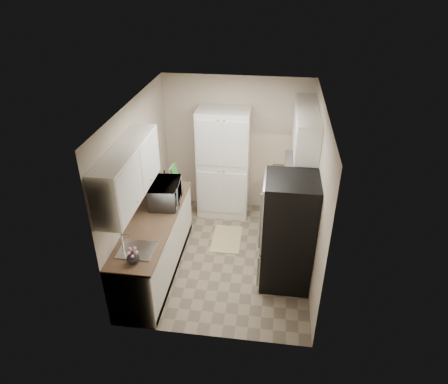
# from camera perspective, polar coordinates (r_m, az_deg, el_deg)

# --- Properties ---
(ground) EXTENTS (3.20, 3.20, 0.00)m
(ground) POSITION_cam_1_polar(r_m,az_deg,el_deg) (6.53, 0.14, -9.11)
(ground) COLOR #7A6B56
(ground) RESTS_ON ground
(room_shell) EXTENTS (2.64, 3.24, 2.52)m
(room_shell) POSITION_cam_1_polar(r_m,az_deg,el_deg) (5.63, -0.04, 3.72)
(room_shell) COLOR beige
(room_shell) RESTS_ON ground
(pantry_cabinet) EXTENTS (0.90, 0.55, 2.00)m
(pantry_cabinet) POSITION_cam_1_polar(r_m,az_deg,el_deg) (7.11, -0.07, 4.03)
(pantry_cabinet) COLOR silver
(pantry_cabinet) RESTS_ON ground
(base_cabinet_left) EXTENTS (0.60, 2.30, 0.88)m
(base_cabinet_left) POSITION_cam_1_polar(r_m,az_deg,el_deg) (6.11, -9.72, -7.55)
(base_cabinet_left) COLOR silver
(base_cabinet_left) RESTS_ON ground
(countertop_left) EXTENTS (0.63, 2.33, 0.04)m
(countertop_left) POSITION_cam_1_polar(r_m,az_deg,el_deg) (5.85, -10.10, -3.99)
(countertop_left) COLOR brown
(countertop_left) RESTS_ON base_cabinet_left
(base_cabinet_right) EXTENTS (0.60, 0.80, 0.88)m
(base_cabinet_right) POSITION_cam_1_polar(r_m,az_deg,el_deg) (7.23, 9.20, -1.00)
(base_cabinet_right) COLOR silver
(base_cabinet_right) RESTS_ON ground
(countertop_right) EXTENTS (0.63, 0.83, 0.04)m
(countertop_right) POSITION_cam_1_polar(r_m,az_deg,el_deg) (7.00, 9.50, 2.22)
(countertop_right) COLOR brown
(countertop_right) RESTS_ON base_cabinet_right
(electric_range) EXTENTS (0.71, 0.78, 1.13)m
(electric_range) POSITION_cam_1_polar(r_m,az_deg,el_deg) (6.53, 9.13, -4.32)
(electric_range) COLOR #B7B7BC
(electric_range) RESTS_ON ground
(refrigerator) EXTENTS (0.70, 0.72, 1.70)m
(refrigerator) POSITION_cam_1_polar(r_m,az_deg,el_deg) (5.66, 9.12, -5.77)
(refrigerator) COLOR #B7B7BC
(refrigerator) RESTS_ON ground
(microwave) EXTENTS (0.48, 0.66, 0.34)m
(microwave) POSITION_cam_1_polar(r_m,az_deg,el_deg) (6.09, -8.33, -0.16)
(microwave) COLOR silver
(microwave) RESTS_ON countertop_left
(wine_bottle) EXTENTS (0.07, 0.07, 0.28)m
(wine_bottle) POSITION_cam_1_polar(r_m,az_deg,el_deg) (6.55, -8.46, 1.80)
(wine_bottle) COLOR black
(wine_bottle) RESTS_ON countertop_left
(flower_vase) EXTENTS (0.17, 0.17, 0.16)m
(flower_vase) POSITION_cam_1_polar(r_m,az_deg,el_deg) (5.06, -12.86, -9.03)
(flower_vase) COLOR silver
(flower_vase) RESTS_ON countertop_left
(cutting_board) EXTENTS (0.03, 0.25, 0.31)m
(cutting_board) POSITION_cam_1_polar(r_m,az_deg,el_deg) (6.65, -7.03, 2.54)
(cutting_board) COLOR green
(cutting_board) RESTS_ON countertop_left
(toaster_oven) EXTENTS (0.33, 0.39, 0.21)m
(toaster_oven) POSITION_cam_1_polar(r_m,az_deg,el_deg) (7.05, 10.39, 3.47)
(toaster_oven) COLOR silver
(toaster_oven) RESTS_ON countertop_right
(fruit_basket) EXTENTS (0.38, 0.38, 0.12)m
(fruit_basket) POSITION_cam_1_polar(r_m,az_deg,el_deg) (6.99, 10.33, 4.77)
(fruit_basket) COLOR #F3610B
(fruit_basket) RESTS_ON toaster_oven
(kitchen_mat) EXTENTS (0.49, 0.77, 0.01)m
(kitchen_mat) POSITION_cam_1_polar(r_m,az_deg,el_deg) (6.88, 0.39, -6.71)
(kitchen_mat) COLOR tan
(kitchen_mat) RESTS_ON ground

